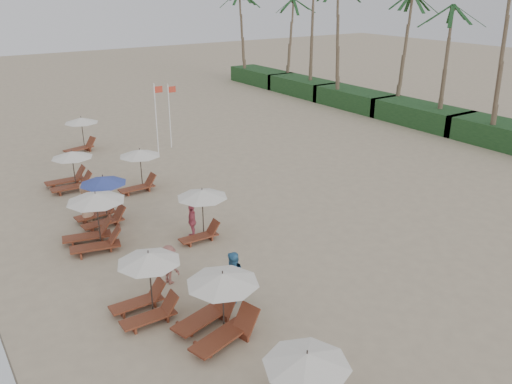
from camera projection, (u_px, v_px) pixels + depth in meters
ground at (336, 286)px, 19.53m from camera, size 160.00×160.00×0.00m
shrub_hedge at (421, 115)px, 41.84m from camera, size 3.20×53.00×1.60m
lounger_station_1 at (215, 307)px, 16.52m from camera, size 2.85×2.58×2.11m
lounger_station_2 at (145, 285)px, 17.41m from camera, size 2.44×2.15×2.30m
lounger_station_3 at (93, 221)px, 22.08m from camera, size 2.79×2.46×2.38m
lounger_station_4 at (100, 201)px, 24.34m from camera, size 2.51×2.16×2.26m
lounger_station_5 at (69, 171)px, 28.58m from camera, size 2.66×2.22×2.06m
inland_station_0 at (201, 207)px, 22.68m from camera, size 2.49×2.24×2.22m
inland_station_1 at (138, 166)px, 28.16m from camera, size 2.66×2.24×2.22m
inland_station_2 at (80, 131)px, 34.94m from camera, size 2.74×2.24×2.22m
beachgoer_mid_a at (232, 277)px, 18.27m from camera, size 1.08×0.94×1.90m
beachgoer_mid_b at (169, 264)px, 19.49m from camera, size 0.82×1.11×1.54m
beachgoer_far_a at (192, 221)px, 23.02m from camera, size 0.80×1.00×1.58m
beachgoer_far_b at (86, 202)px, 24.59m from camera, size 0.96×1.10×1.91m
flag_pole_near at (157, 117)px, 33.15m from camera, size 0.59×0.08×4.77m
flag_pole_far at (170, 113)px, 35.33m from camera, size 0.60×0.08×4.36m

